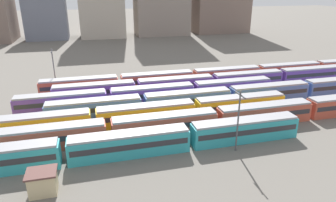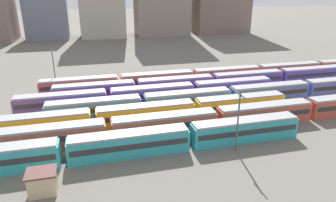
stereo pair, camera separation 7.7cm
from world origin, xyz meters
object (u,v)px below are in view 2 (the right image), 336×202
Objects in this scene: train_track_4 at (153,94)px; signal_hut at (42,182)px; train_track_0 at (130,144)px; train_track_6 at (227,75)px; train_track_2 at (146,114)px; train_track_5 at (213,82)px; catenary_pole_0 at (238,119)px; train_track_1 at (264,113)px; train_track_3 at (306,89)px; catenary_pole_1 at (54,68)px.

train_track_4 is 33.34m from signal_hut.
train_track_6 is at bearing 45.99° from train_track_0.
train_track_2 and train_track_5 have the same top height.
catenary_pole_0 is (-8.00, -28.84, 3.53)m from train_track_5.
train_track_0 is 0.60× the size of train_track_1.
train_track_1 is 1.00× the size of train_track_6.
train_track_0 is 35.39m from train_track_5.
train_track_3 reaches higher than signal_hut.
signal_hut is (-54.09, -21.91, -0.35)m from train_track_3.
train_track_2 is at bearing -108.04° from train_track_4.
train_track_1 is 26.39m from train_track_6.
signal_hut is at bearing -133.80° from train_track_2.
catenary_pole_1 reaches higher than catenary_pole_0.
train_track_2 reaches higher than signal_hut.
train_track_2 is 38.42m from train_track_3.
train_track_6 is (25.68, 20.80, 0.00)m from train_track_2.
train_track_0 is 26.15m from train_track_1.
train_track_1 is at bearing 39.90° from catenary_pole_0.
train_track_4 is at bearing -154.98° from train_track_6.
train_track_3 is 1.51× the size of train_track_5.
train_track_0 and train_track_3 have the same top height.
catenary_pole_0 reaches higher than train_track_2.
train_track_4 is 24.59m from train_track_6.
train_track_4 is at bearing 54.40° from signal_hut.
train_track_6 is 26.00× the size of signal_hut.
train_track_3 is 31.25× the size of signal_hut.
train_track_2 is at bearing -141.41° from train_track_5.
signal_hut is (-35.57, -32.31, -0.35)m from train_track_5.
catenary_pole_0 is at bearing -10.07° from train_track_0.
train_track_1 is 1.68× the size of train_track_2.
train_track_6 is at bearing -4.28° from catenary_pole_1.
catenary_pole_1 reaches higher than train_track_0.
train_track_0 is 15.50× the size of signal_hut.
signal_hut is (-11.56, -6.31, -0.35)m from train_track_0.
train_track_5 is at bearing 94.44° from train_track_1.
catenary_pole_1 is (-13.15, 34.44, 3.80)m from train_track_0.
train_track_4 reaches higher than signal_hut.
train_track_2 and train_track_3 have the same top height.
signal_hut is (-19.41, -27.11, -0.35)m from train_track_4.
train_track_6 is (30.14, 31.20, 0.00)m from train_track_0.
train_track_0 is 5.41× the size of catenary_pole_1.
train_track_3 is at bearing 22.05° from signal_hut.
train_track_5 reaches higher than signal_hut.
train_track_0 and train_track_5 have the same top height.
signal_hut is at bearing -87.76° from catenary_pole_1.
train_track_1 reaches higher than signal_hut.
train_track_2 is 10.94m from train_track_4.
catenary_pole_0 reaches higher than train_track_0.
train_track_2 is 0.60× the size of train_track_6.
train_track_0 is 45.30m from train_track_3.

